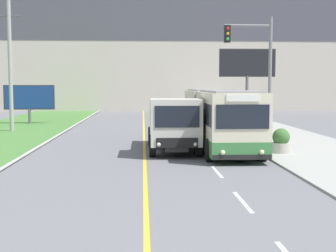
# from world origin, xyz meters

# --- Properties ---
(apartment_block_background) EXTENTS (80.00, 8.04, 25.26)m
(apartment_block_background) POSITION_xyz_m (0.00, 58.17, 12.63)
(apartment_block_background) COLOR beige
(apartment_block_background) RESTS_ON ground_plane
(city_bus) EXTENTS (2.62, 12.61, 3.05)m
(city_bus) POSITION_xyz_m (3.96, 19.77, 1.55)
(city_bus) COLOR beige
(city_bus) RESTS_ON ground_plane
(dump_truck) EXTENTS (2.42, 6.78, 2.66)m
(dump_truck) POSITION_xyz_m (1.43, 17.36, 1.33)
(dump_truck) COLOR black
(dump_truck) RESTS_ON ground_plane
(utility_pole_far) EXTENTS (1.80, 0.28, 9.19)m
(utility_pole_far) POSITION_xyz_m (-9.38, 28.59, 4.65)
(utility_pole_far) COLOR #9E9E99
(utility_pole_far) RESTS_ON ground_plane
(traffic_light_mast) EXTENTS (2.28, 0.32, 6.48)m
(traffic_light_mast) POSITION_xyz_m (5.33, 16.80, 4.09)
(traffic_light_mast) COLOR slate
(traffic_light_mast) RESTS_ON ground_plane
(billboard_large) EXTENTS (4.52, 0.24, 6.18)m
(billboard_large) POSITION_xyz_m (8.30, 32.16, 4.78)
(billboard_large) COLOR #59595B
(billboard_large) RESTS_ON ground_plane
(billboard_small) EXTENTS (4.26, 0.24, 3.31)m
(billboard_small) POSITION_xyz_m (-9.72, 35.26, 2.20)
(billboard_small) COLOR #59595B
(billboard_small) RESTS_ON ground_plane
(planter_round_near) EXTENTS (1.04, 1.04, 1.16)m
(planter_round_near) POSITION_xyz_m (6.54, 16.82, 0.59)
(planter_round_near) COLOR #B7B2A8
(planter_round_near) RESTS_ON sidewalk_right
(planter_round_second) EXTENTS (1.16, 1.16, 1.29)m
(planter_round_second) POSITION_xyz_m (6.57, 20.54, 0.64)
(planter_round_second) COLOR #B7B2A8
(planter_round_second) RESTS_ON sidewalk_right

